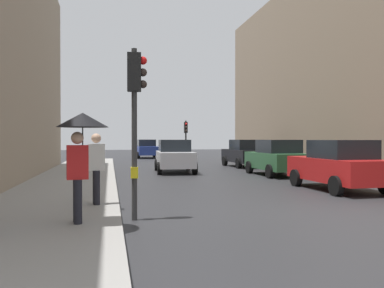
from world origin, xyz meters
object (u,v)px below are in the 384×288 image
traffic_light_far_median (186,134)px  car_blue_van (147,149)px  car_dark_suv (245,153)px  pedestrian_with_black_backpack (94,164)px  car_red_sedan (339,165)px  traffic_light_near_left (135,102)px  pedestrian_with_umbrella (81,136)px  car_silver_hatchback (175,156)px  car_green_estate (277,158)px

traffic_light_far_median → car_blue_van: 8.63m
car_dark_suv → pedestrian_with_black_backpack: pedestrian_with_black_backpack is taller
car_red_sedan → traffic_light_far_median: bearing=97.0°
car_red_sedan → car_dark_suv: bearing=86.7°
traffic_light_near_left → pedestrian_with_umbrella: 1.58m
traffic_light_far_median → pedestrian_with_umbrella: size_ratio=1.50×
car_silver_hatchback → car_green_estate: size_ratio=1.02×
car_dark_suv → car_silver_hatchback: bearing=-148.0°
traffic_light_near_left → pedestrian_with_umbrella: (-1.10, -0.83, -0.76)m
car_green_estate → pedestrian_with_umbrella: size_ratio=1.97×
car_red_sedan → car_blue_van: bearing=99.8°
traffic_light_far_median → car_dark_suv: bearing=-62.7°
traffic_light_far_median → pedestrian_with_black_backpack: traffic_light_far_median is taller
traffic_light_near_left → car_blue_van: traffic_light_near_left is taller
car_blue_van → car_dark_suv: size_ratio=1.00×
pedestrian_with_black_backpack → traffic_light_near_left: bearing=-56.0°
car_green_estate → car_red_sedan: (-0.21, -5.76, 0.00)m
car_blue_van → pedestrian_with_umbrella: bearing=-97.5°
traffic_light_near_left → car_silver_hatchback: traffic_light_near_left is taller
car_blue_van → car_silver_hatchback: 16.89m
traffic_light_far_median → car_dark_suv: (2.83, -5.49, -1.34)m
traffic_light_far_median → car_dark_suv: traffic_light_far_median is taller
traffic_light_near_left → traffic_light_far_median: traffic_light_near_left is taller
car_dark_suv → pedestrian_with_umbrella: 18.84m
car_green_estate → pedestrian_with_black_backpack: (-8.44, -8.15, 0.29)m
traffic_light_near_left → traffic_light_far_median: bearing=76.3°
traffic_light_near_left → pedestrian_with_umbrella: traffic_light_near_left is taller
car_blue_van → pedestrian_with_umbrella: pedestrian_with_umbrella is taller
car_silver_hatchback → car_dark_suv: size_ratio=1.01×
pedestrian_with_black_backpack → traffic_light_far_median: bearing=72.9°
traffic_light_far_median → car_green_estate: bearing=-78.5°
car_green_estate → pedestrian_with_umbrella: bearing=-129.7°
traffic_light_far_median → car_blue_van: size_ratio=0.76×
car_silver_hatchback → pedestrian_with_umbrella: bearing=-106.7°
traffic_light_far_median → car_blue_van: traffic_light_far_median is taller
pedestrian_with_umbrella → pedestrian_with_black_backpack: 2.32m
traffic_light_near_left → pedestrian_with_black_backpack: traffic_light_near_left is taller
car_green_estate → car_dark_suv: 6.13m
car_blue_van → car_dark_suv: 14.62m
pedestrian_with_black_backpack → car_red_sedan: bearing=16.2°
traffic_light_near_left → car_blue_van: (2.89, 29.35, -1.73)m
traffic_light_near_left → pedestrian_with_black_backpack: bearing=124.0°
car_dark_suv → car_green_estate: bearing=-94.5°
traffic_light_far_median → car_silver_hatchback: size_ratio=0.75×
traffic_light_near_left → car_blue_van: bearing=84.4°
car_silver_hatchback → car_green_estate: (4.63, -2.92, 0.00)m
pedestrian_with_umbrella → pedestrian_with_black_backpack: bearing=85.6°
pedestrian_with_black_backpack → car_green_estate: bearing=44.0°
car_blue_van → car_green_estate: bearing=-76.9°
pedestrian_with_umbrella → car_dark_suv: bearing=61.1°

